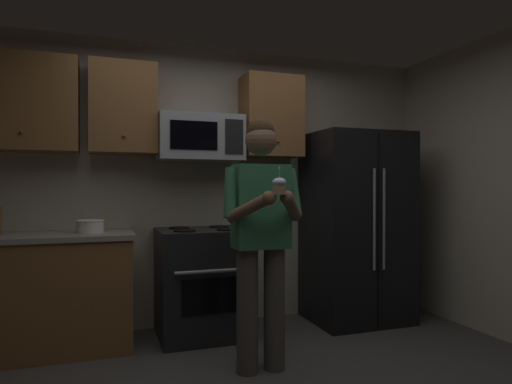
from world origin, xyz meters
The scene contains 9 objects.
wall_back centered at (0.00, 1.75, 1.30)m, with size 4.40×0.10×2.60m, color #B7AD99.
oven_range centered at (-0.15, 1.36, 0.46)m, with size 0.76×0.70×0.93m.
microwave centered at (-0.15, 1.48, 1.72)m, with size 0.74×0.41×0.40m.
refrigerator centered at (1.35, 1.32, 0.90)m, with size 0.90×0.75×1.80m.
cabinet_row_upper centered at (-0.72, 1.53, 1.95)m, with size 2.78×0.36×0.76m.
counter_left centered at (-1.45, 1.38, 0.46)m, with size 1.44×0.66×0.92m.
bowl_large_white centered at (-1.06, 1.36, 0.97)m, with size 0.22×0.22×0.10m.
person centered at (0.07, 0.48, 1.00)m, with size 0.60×0.48×1.76m.
cupcake centered at (0.07, 0.15, 1.29)m, with size 0.09×0.09×0.17m.
Camera 1 is at (-0.98, -2.46, 1.28)m, focal length 31.56 mm.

